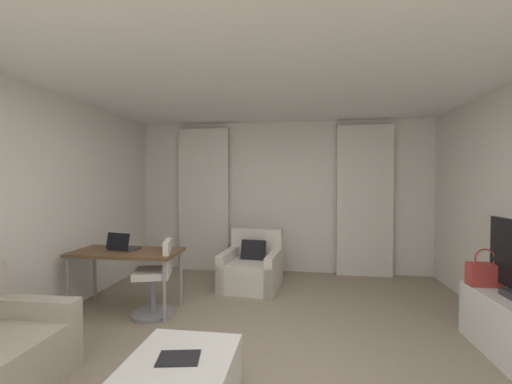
{
  "coord_description": "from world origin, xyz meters",
  "views": [
    {
      "loc": [
        0.33,
        -2.6,
        1.56
      ],
      "look_at": [
        -0.22,
        1.36,
        1.44
      ],
      "focal_mm": 22.61,
      "sensor_mm": 36.0,
      "label": 1
    }
  ],
  "objects_px": {
    "armchair": "(252,269)",
    "magazine_open": "(179,358)",
    "laptop": "(122,246)",
    "handbag_primary": "(485,274)",
    "desk_chair": "(156,282)",
    "coffee_table": "(181,382)",
    "desk": "(126,256)"
  },
  "relations": [
    {
      "from": "armchair",
      "to": "coffee_table",
      "type": "height_order",
      "value": "armchair"
    },
    {
      "from": "desk",
      "to": "magazine_open",
      "type": "height_order",
      "value": "desk"
    },
    {
      "from": "armchair",
      "to": "desk",
      "type": "height_order",
      "value": "armchair"
    },
    {
      "from": "armchair",
      "to": "desk_chair",
      "type": "relative_size",
      "value": 1.04
    },
    {
      "from": "coffee_table",
      "to": "armchair",
      "type": "bearing_deg",
      "value": 87.87
    },
    {
      "from": "coffee_table",
      "to": "handbag_primary",
      "type": "distance_m",
      "value": 2.96
    },
    {
      "from": "armchair",
      "to": "desk_chair",
      "type": "distance_m",
      "value": 1.5
    },
    {
      "from": "desk_chair",
      "to": "handbag_primary",
      "type": "distance_m",
      "value": 3.47
    },
    {
      "from": "laptop",
      "to": "handbag_primary",
      "type": "height_order",
      "value": "laptop"
    },
    {
      "from": "armchair",
      "to": "laptop",
      "type": "distance_m",
      "value": 1.85
    },
    {
      "from": "desk",
      "to": "laptop",
      "type": "relative_size",
      "value": 3.51
    },
    {
      "from": "desk",
      "to": "desk_chair",
      "type": "relative_size",
      "value": 1.45
    },
    {
      "from": "desk",
      "to": "armchair",
      "type": "bearing_deg",
      "value": 38.59
    },
    {
      "from": "laptop",
      "to": "magazine_open",
      "type": "height_order",
      "value": "laptop"
    },
    {
      "from": "handbag_primary",
      "to": "armchair",
      "type": "bearing_deg",
      "value": 152.87
    },
    {
      "from": "armchair",
      "to": "handbag_primary",
      "type": "height_order",
      "value": "handbag_primary"
    },
    {
      "from": "armchair",
      "to": "coffee_table",
      "type": "distance_m",
      "value": 2.6
    },
    {
      "from": "desk",
      "to": "laptop",
      "type": "bearing_deg",
      "value": 154.84
    },
    {
      "from": "handbag_primary",
      "to": "coffee_table",
      "type": "bearing_deg",
      "value": -153.17
    },
    {
      "from": "coffee_table",
      "to": "magazine_open",
      "type": "bearing_deg",
      "value": -101.11
    },
    {
      "from": "coffee_table",
      "to": "magazine_open",
      "type": "height_order",
      "value": "magazine_open"
    },
    {
      "from": "desk_chair",
      "to": "coffee_table",
      "type": "distance_m",
      "value": 1.69
    },
    {
      "from": "laptop",
      "to": "armchair",
      "type": "bearing_deg",
      "value": 36.37
    },
    {
      "from": "desk",
      "to": "laptop",
      "type": "xyz_separation_m",
      "value": [
        -0.07,
        0.03,
        0.11
      ]
    },
    {
      "from": "magazine_open",
      "to": "handbag_primary",
      "type": "distance_m",
      "value": 2.95
    },
    {
      "from": "laptop",
      "to": "magazine_open",
      "type": "distance_m",
      "value": 2.1
    },
    {
      "from": "desk_chair",
      "to": "desk",
      "type": "bearing_deg",
      "value": 170.31
    },
    {
      "from": "desk",
      "to": "handbag_primary",
      "type": "height_order",
      "value": "handbag_primary"
    },
    {
      "from": "armchair",
      "to": "handbag_primary",
      "type": "xyz_separation_m",
      "value": [
        2.51,
        -1.28,
        0.39
      ]
    },
    {
      "from": "desk_chair",
      "to": "coffee_table",
      "type": "height_order",
      "value": "desk_chair"
    },
    {
      "from": "armchair",
      "to": "magazine_open",
      "type": "bearing_deg",
      "value": -92.24
    },
    {
      "from": "coffee_table",
      "to": "magazine_open",
      "type": "relative_size",
      "value": 2.43
    }
  ]
}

